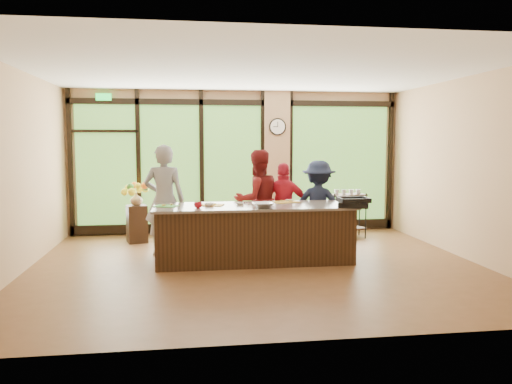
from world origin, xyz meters
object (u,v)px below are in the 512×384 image
object	(u,v)px
island_base	(254,235)
bar_cart	(347,209)
cook_left	(164,200)
flower_stand	(137,224)
roasting_pan	(353,205)
cook_right	(318,205)

from	to	relation	value
island_base	bar_cart	world-z (taller)	bar_cart
cook_left	flower_stand	distance (m)	1.42
roasting_pan	island_base	bearing A→B (deg)	-176.58
bar_cart	cook_left	bearing A→B (deg)	178.51
cook_left	cook_right	size ratio (longest dim) A/B	1.18
roasting_pan	cook_right	bearing A→B (deg)	121.32
cook_right	bar_cart	bearing A→B (deg)	-107.10
roasting_pan	cook_left	bearing A→B (deg)	179.30
cook_right	bar_cart	world-z (taller)	cook_right
cook_left	bar_cart	size ratio (longest dim) A/B	1.94
cook_right	bar_cart	size ratio (longest dim) A/B	1.64
cook_left	roasting_pan	bearing A→B (deg)	166.69
flower_stand	roasting_pan	bearing A→B (deg)	-48.85
roasting_pan	bar_cart	size ratio (longest dim) A/B	0.47
roasting_pan	flower_stand	xyz separation A→B (m)	(-3.53, 2.30, -0.60)
island_base	cook_right	size ratio (longest dim) A/B	1.93
cook_right	roasting_pan	world-z (taller)	cook_right
cook_left	bar_cart	bearing A→B (deg)	-155.42
cook_left	roasting_pan	size ratio (longest dim) A/B	4.11
island_base	roasting_pan	distance (m)	1.65
island_base	flower_stand	world-z (taller)	island_base
island_base	bar_cart	size ratio (longest dim) A/B	3.18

